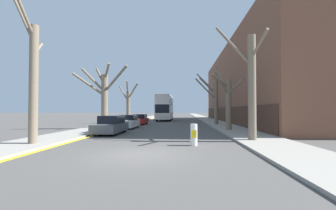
{
  "coord_description": "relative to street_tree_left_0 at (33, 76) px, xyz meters",
  "views": [
    {
      "loc": [
        1.85,
        -9.46,
        1.89
      ],
      "look_at": [
        -0.62,
        26.8,
        2.73
      ],
      "focal_mm": 24.0,
      "sensor_mm": 36.0,
      "label": 1
    }
  ],
  "objects": [
    {
      "name": "street_tree_left_2",
      "position": [
        0.1,
        20.59,
        -0.96
      ],
      "size": [
        3.25,
        3.24,
        5.92
      ],
      "color": "#7A6B56",
      "rests_on": "ground"
    },
    {
      "name": "traffic_bollard",
      "position": [
        8.65,
        0.53,
        -3.13
      ],
      "size": [
        0.37,
        0.38,
        1.15
      ],
      "color": "white",
      "rests_on": "ground"
    },
    {
      "name": "sidewalk_left",
      "position": [
        -0.39,
        47.94,
        -3.65
      ],
      "size": [
        3.26,
        120.0,
        0.12
      ],
      "primitive_type": "cube",
      "color": "gray",
      "rests_on": "ground"
    },
    {
      "name": "kerb_line_stripe",
      "position": [
        1.42,
        47.94,
        -3.71
      ],
      "size": [
        0.24,
        120.0,
        0.01
      ],
      "primitive_type": "cube",
      "color": "yellow",
      "rests_on": "ground"
    },
    {
      "name": "parked_car_2",
      "position": [
        2.3,
        18.11,
        -3.06
      ],
      "size": [
        1.7,
        4.39,
        1.36
      ],
      "color": "maroon",
      "rests_on": "ground"
    },
    {
      "name": "street_tree_right_1",
      "position": [
        12.15,
        9.36,
        -0.94
      ],
      "size": [
        2.8,
        2.92,
        6.14
      ],
      "color": "#7A6B56",
      "rests_on": "ground"
    },
    {
      "name": "parked_car_1",
      "position": [
        2.3,
        11.55,
        -3.04
      ],
      "size": [
        1.81,
        4.02,
        1.4
      ],
      "color": "silver",
      "rests_on": "ground"
    },
    {
      "name": "street_tree_right_2",
      "position": [
        12.03,
        17.17,
        -0.34
      ],
      "size": [
        3.01,
        1.8,
        7.65
      ],
      "color": "#7A6B56",
      "rests_on": "ground"
    },
    {
      "name": "ground_plane",
      "position": [
        6.23,
        -2.06,
        -3.71
      ],
      "size": [
        300.0,
        300.0,
        0.0
      ],
      "primitive_type": "plane",
      "color": "#4C4947"
    },
    {
      "name": "double_decker_bus",
      "position": [
        4.67,
        29.95,
        -1.15
      ],
      "size": [
        2.62,
        10.43,
        4.52
      ],
      "color": "silver",
      "rests_on": "ground"
    },
    {
      "name": "street_tree_left_1",
      "position": [
        0.04,
        10.63,
        -0.42
      ],
      "size": [
        5.57,
        1.47,
        6.53
      ],
      "color": "#7A6B56",
      "rests_on": "ground"
    },
    {
      "name": "sidewalk_right",
      "position": [
        12.85,
        47.94,
        -3.65
      ],
      "size": [
        3.26,
        120.0,
        0.12
      ],
      "primitive_type": "cube",
      "color": "gray",
      "rests_on": "ground"
    },
    {
      "name": "parked_car_0",
      "position": [
        2.3,
        6.14,
        -3.03
      ],
      "size": [
        1.79,
        4.38,
        1.45
      ],
      "color": "#4C5156",
      "rests_on": "ground"
    },
    {
      "name": "street_tree_right_0",
      "position": [
        12.18,
        2.29,
        -0.15
      ],
      "size": [
        2.97,
        3.71,
        7.2
      ],
      "color": "#7A6B56",
      "rests_on": "ground"
    },
    {
      "name": "building_facade_right",
      "position": [
        19.47,
        24.78,
        2.09
      ],
      "size": [
        10.08,
        42.48,
        11.62
      ],
      "color": "brown",
      "rests_on": "ground"
    },
    {
      "name": "street_tree_left_0",
      "position": [
        0.0,
        0.0,
        0.0
      ],
      "size": [
        1.76,
        2.88,
        8.39
      ],
      "color": "#7A6B56",
      "rests_on": "ground"
    }
  ]
}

